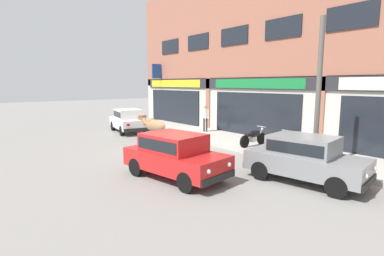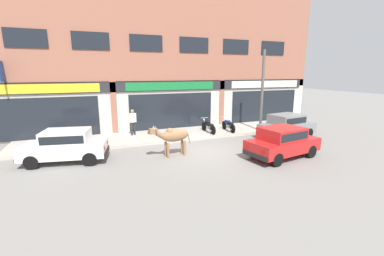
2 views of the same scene
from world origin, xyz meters
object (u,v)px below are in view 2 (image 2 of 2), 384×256
object	(u,v)px
car_2	(287,125)
motorcycle_0	(208,127)
pedestrian	(133,119)
car_0	(282,141)
cow	(173,136)
motorcycle_1	(228,125)
car_1	(66,144)
utility_pole	(262,91)

from	to	relation	value
car_2	motorcycle_0	distance (m)	4.83
pedestrian	car_0	bearing A→B (deg)	-47.60
cow	motorcycle_1	distance (m)	5.82
car_2	motorcycle_0	size ratio (longest dim) A/B	2.08
car_2	motorcycle_1	xyz separation A→B (m)	(-2.71, 2.39, -0.28)
cow	car_0	size ratio (longest dim) A/B	0.57
car_1	utility_pole	bearing A→B (deg)	7.81
motorcycle_0	pedestrian	world-z (taller)	pedestrian
car_0	utility_pole	size ratio (longest dim) A/B	0.72
motorcycle_1	car_0	bearing A→B (deg)	-91.49
car_2	utility_pole	distance (m)	2.69
car_0	car_1	distance (m)	9.89
motorcycle_0	utility_pole	world-z (taller)	utility_pole
motorcycle_1	car_1	bearing A→B (deg)	-166.87
motorcycle_1	utility_pole	xyz separation A→B (m)	(2.07, -0.63, 2.22)
motorcycle_0	motorcycle_1	distance (m)	1.41
car_0	car_2	xyz separation A→B (m)	(2.85, 2.91, 0.00)
utility_pole	pedestrian	bearing A→B (deg)	167.56
cow	utility_pole	xyz separation A→B (m)	(6.90, 2.59, 1.75)
car_2	pedestrian	world-z (taller)	pedestrian
motorcycle_1	utility_pole	world-z (taller)	utility_pole
car_2	utility_pole	world-z (taller)	utility_pole
pedestrian	car_2	bearing A→B (deg)	-22.07
car_0	motorcycle_1	world-z (taller)	car_0
utility_pole	car_1	bearing A→B (deg)	-172.19
pedestrian	motorcycle_1	bearing A→B (deg)	-10.84
car_0	car_1	size ratio (longest dim) A/B	0.99
car_1	car_2	world-z (taller)	same
car_0	pedestrian	world-z (taller)	pedestrian
car_2	utility_pole	size ratio (longest dim) A/B	0.72
pedestrian	motorcycle_0	bearing A→B (deg)	-12.76
car_0	motorcycle_1	xyz separation A→B (m)	(0.14, 5.31, -0.28)
car_2	pedestrian	bearing A→B (deg)	157.93
cow	pedestrian	xyz separation A→B (m)	(-1.21, 4.38, 0.13)
motorcycle_1	pedestrian	world-z (taller)	pedestrian
car_1	motorcycle_0	xyz separation A→B (m)	(8.12, 2.33, -0.28)
cow	utility_pole	distance (m)	7.57
cow	utility_pole	world-z (taller)	utility_pole
cow	utility_pole	bearing A→B (deg)	20.57
cow	car_0	bearing A→B (deg)	-23.97
cow	car_0	distance (m)	5.14
motorcycle_1	motorcycle_0	bearing A→B (deg)	175.61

